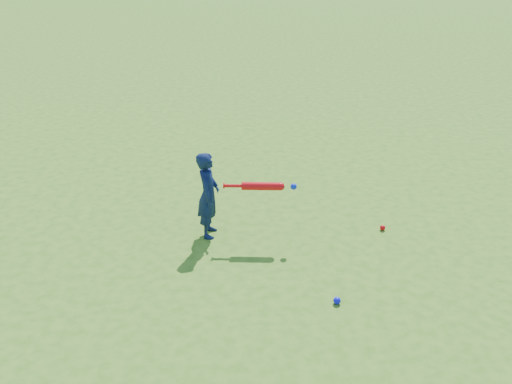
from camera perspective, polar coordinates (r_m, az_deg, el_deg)
ground at (r=6.25m, az=-10.30°, el=-4.35°), size 80.00×80.00×0.00m
child at (r=5.98m, az=-4.80°, el=-0.30°), size 0.25×0.36×0.95m
ground_ball_red at (r=6.39m, az=12.54°, el=-3.50°), size 0.06×0.06×0.06m
ground_ball_blue at (r=5.20m, az=8.10°, el=-10.70°), size 0.07×0.07×0.07m
bat_swing at (r=5.84m, az=0.85°, el=0.58°), size 0.76×0.10×0.09m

